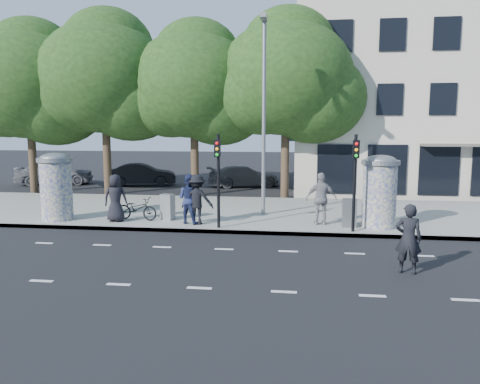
# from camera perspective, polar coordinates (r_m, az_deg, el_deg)

# --- Properties ---
(ground) EXTENTS (120.00, 120.00, 0.00)m
(ground) POSITION_cam_1_polar(r_m,az_deg,el_deg) (13.41, -2.94, -8.51)
(ground) COLOR black
(ground) RESTS_ON ground
(sidewalk) EXTENTS (40.00, 8.00, 0.15)m
(sidewalk) POSITION_cam_1_polar(r_m,az_deg,el_deg) (20.62, 0.80, -2.47)
(sidewalk) COLOR gray
(sidewalk) RESTS_ON ground
(curb) EXTENTS (40.00, 0.10, 0.16)m
(curb) POSITION_cam_1_polar(r_m,az_deg,el_deg) (16.79, -0.76, -4.88)
(curb) COLOR slate
(curb) RESTS_ON ground
(lane_dash_near) EXTENTS (32.00, 0.12, 0.01)m
(lane_dash_near) POSITION_cam_1_polar(r_m,az_deg,el_deg) (11.36, -4.97, -11.59)
(lane_dash_near) COLOR silver
(lane_dash_near) RESTS_ON ground
(lane_dash_far) EXTENTS (32.00, 0.12, 0.01)m
(lane_dash_far) POSITION_cam_1_polar(r_m,az_deg,el_deg) (14.74, -1.96, -6.98)
(lane_dash_far) COLOR silver
(lane_dash_far) RESTS_ON ground
(ad_column_left) EXTENTS (1.36, 1.36, 2.65)m
(ad_column_left) POSITION_cam_1_polar(r_m,az_deg,el_deg) (19.75, -21.50, 0.81)
(ad_column_left) COLOR beige
(ad_column_left) RESTS_ON sidewalk
(ad_column_right) EXTENTS (1.36, 1.36, 2.65)m
(ad_column_right) POSITION_cam_1_polar(r_m,az_deg,el_deg) (17.73, 16.66, 0.28)
(ad_column_right) COLOR beige
(ad_column_right) RESTS_ON sidewalk
(traffic_pole_near) EXTENTS (0.22, 0.31, 3.40)m
(traffic_pole_near) POSITION_cam_1_polar(r_m,az_deg,el_deg) (16.78, -2.69, 2.57)
(traffic_pole_near) COLOR black
(traffic_pole_near) RESTS_ON sidewalk
(traffic_pole_far) EXTENTS (0.22, 0.31, 3.40)m
(traffic_pole_far) POSITION_cam_1_polar(r_m,az_deg,el_deg) (16.62, 13.84, 2.30)
(traffic_pole_far) COLOR black
(traffic_pole_far) RESTS_ON sidewalk
(street_lamp) EXTENTS (0.25, 0.93, 8.00)m
(street_lamp) POSITION_cam_1_polar(r_m,az_deg,el_deg) (19.37, 2.92, 10.87)
(street_lamp) COLOR slate
(street_lamp) RESTS_ON sidewalk
(tree_far_left) EXTENTS (7.20, 7.20, 9.26)m
(tree_far_left) POSITION_cam_1_polar(r_m,az_deg,el_deg) (29.56, -24.42, 11.87)
(tree_far_left) COLOR #38281C
(tree_far_left) RESTS_ON ground
(tree_mid_left) EXTENTS (7.20, 7.20, 9.57)m
(tree_mid_left) POSITION_cam_1_polar(r_m,az_deg,el_deg) (27.52, -16.25, 13.24)
(tree_mid_left) COLOR #38281C
(tree_mid_left) RESTS_ON ground
(tree_near_left) EXTENTS (6.80, 6.80, 8.97)m
(tree_near_left) POSITION_cam_1_polar(r_m,az_deg,el_deg) (26.12, -5.66, 12.86)
(tree_near_left) COLOR #38281C
(tree_near_left) RESTS_ON ground
(tree_center) EXTENTS (7.00, 7.00, 9.30)m
(tree_center) POSITION_cam_1_polar(r_m,az_deg,el_deg) (25.09, 5.63, 13.63)
(tree_center) COLOR #38281C
(tree_center) RESTS_ON ground
(building) EXTENTS (20.30, 15.85, 12.00)m
(building) POSITION_cam_1_polar(r_m,az_deg,el_deg) (34.12, 24.33, 10.92)
(building) COLOR beige
(building) RESTS_ON ground
(ped_a) EXTENTS (0.97, 0.70, 1.84)m
(ped_a) POSITION_cam_1_polar(r_m,az_deg,el_deg) (18.71, -14.93, -0.71)
(ped_a) COLOR black
(ped_a) RESTS_ON sidewalk
(ped_c) EXTENTS (1.09, 0.96, 1.89)m
(ped_c) POSITION_cam_1_polar(r_m,az_deg,el_deg) (17.83, -6.23, -0.83)
(ped_c) COLOR #1F274E
(ped_c) RESTS_ON sidewalk
(ped_d) EXTENTS (1.22, 0.71, 1.89)m
(ped_d) POSITION_cam_1_polar(r_m,az_deg,el_deg) (17.66, -5.25, -0.91)
(ped_d) COLOR black
(ped_d) RESTS_ON sidewalk
(ped_e) EXTENTS (1.22, 0.79, 1.97)m
(ped_e) POSITION_cam_1_polar(r_m,az_deg,el_deg) (17.75, 9.89, -0.82)
(ped_e) COLOR gray
(ped_e) RESTS_ON sidewalk
(man_road) EXTENTS (0.74, 0.56, 1.84)m
(man_road) POSITION_cam_1_polar(r_m,az_deg,el_deg) (12.94, 19.84, -5.38)
(man_road) COLOR black
(man_road) RESTS_ON ground
(bicycle) EXTENTS (0.89, 1.79, 0.90)m
(bicycle) POSITION_cam_1_polar(r_m,az_deg,el_deg) (18.92, -12.45, -1.99)
(bicycle) COLOR black
(bicycle) RESTS_ON sidewalk
(cabinet_left) EXTENTS (0.58, 0.50, 1.02)m
(cabinet_left) POSITION_cam_1_polar(r_m,az_deg,el_deg) (18.70, -8.81, -1.82)
(cabinet_left) COLOR gray
(cabinet_left) RESTS_ON sidewalk
(cabinet_right) EXTENTS (0.50, 0.37, 1.05)m
(cabinet_right) POSITION_cam_1_polar(r_m,az_deg,el_deg) (17.61, 13.17, -2.50)
(cabinet_right) COLOR slate
(cabinet_right) RESTS_ON sidewalk
(car_left) EXTENTS (3.38, 5.24, 1.66)m
(car_left) POSITION_cam_1_polar(r_m,az_deg,el_deg) (33.45, -21.66, 2.27)
(car_left) COLOR slate
(car_left) RESTS_ON ground
(car_mid) EXTENTS (2.55, 4.61, 1.44)m
(car_mid) POSITION_cam_1_polar(r_m,az_deg,el_deg) (31.25, -11.88, 2.09)
(car_mid) COLOR black
(car_mid) RESTS_ON ground
(car_right) EXTENTS (3.47, 4.92, 1.32)m
(car_right) POSITION_cam_1_polar(r_m,az_deg,el_deg) (30.02, 0.47, 1.92)
(car_right) COLOR slate
(car_right) RESTS_ON ground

